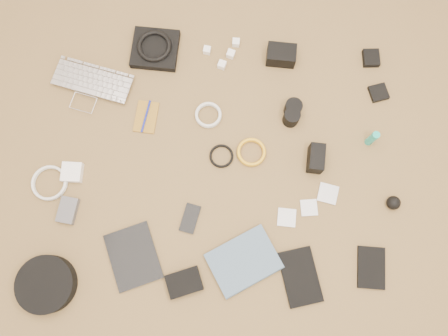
{
  "coord_description": "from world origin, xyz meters",
  "views": [
    {
      "loc": [
        0.04,
        -0.39,
        1.66
      ],
      "look_at": [
        0.06,
        -0.02,
        0.02
      ],
      "focal_mm": 35.0,
      "sensor_mm": 36.0,
      "label": 1
    }
  ],
  "objects_px": {
    "phone": "(190,218)",
    "headphone_case": "(46,284)",
    "laptop": "(89,91)",
    "tablet": "(133,256)",
    "dslr_camera": "(281,55)",
    "paperback": "(256,284)"
  },
  "relations": [
    {
      "from": "phone",
      "to": "headphone_case",
      "type": "bearing_deg",
      "value": -139.06
    },
    {
      "from": "laptop",
      "to": "phone",
      "type": "relative_size",
      "value": 2.89
    },
    {
      "from": "phone",
      "to": "headphone_case",
      "type": "distance_m",
      "value": 0.57
    },
    {
      "from": "headphone_case",
      "to": "laptop",
      "type": "bearing_deg",
      "value": 79.61
    },
    {
      "from": "tablet",
      "to": "headphone_case",
      "type": "relative_size",
      "value": 1.06
    },
    {
      "from": "dslr_camera",
      "to": "paperback",
      "type": "distance_m",
      "value": 0.91
    },
    {
      "from": "tablet",
      "to": "phone",
      "type": "relative_size",
      "value": 2.01
    },
    {
      "from": "laptop",
      "to": "dslr_camera",
      "type": "height_order",
      "value": "dslr_camera"
    },
    {
      "from": "dslr_camera",
      "to": "phone",
      "type": "bearing_deg",
      "value": -112.75
    },
    {
      "from": "tablet",
      "to": "phone",
      "type": "bearing_deg",
      "value": 14.83
    },
    {
      "from": "dslr_camera",
      "to": "tablet",
      "type": "relative_size",
      "value": 0.53
    },
    {
      "from": "dslr_camera",
      "to": "headphone_case",
      "type": "bearing_deg",
      "value": -128.25
    },
    {
      "from": "paperback",
      "to": "tablet",
      "type": "bearing_deg",
      "value": 49.96
    },
    {
      "from": "dslr_camera",
      "to": "phone",
      "type": "relative_size",
      "value": 1.06
    },
    {
      "from": "dslr_camera",
      "to": "paperback",
      "type": "height_order",
      "value": "dslr_camera"
    },
    {
      "from": "paperback",
      "to": "dslr_camera",
      "type": "bearing_deg",
      "value": -35.34
    },
    {
      "from": "paperback",
      "to": "laptop",
      "type": "bearing_deg",
      "value": 13.32
    },
    {
      "from": "tablet",
      "to": "paperback",
      "type": "bearing_deg",
      "value": -31.42
    },
    {
      "from": "laptop",
      "to": "tablet",
      "type": "relative_size",
      "value": 1.44
    },
    {
      "from": "headphone_case",
      "to": "paperback",
      "type": "xyz_separation_m",
      "value": [
        0.76,
        -0.04,
        -0.02
      ]
    },
    {
      "from": "headphone_case",
      "to": "phone",
      "type": "bearing_deg",
      "value": 22.07
    },
    {
      "from": "phone",
      "to": "paperback",
      "type": "relative_size",
      "value": 0.45
    }
  ]
}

